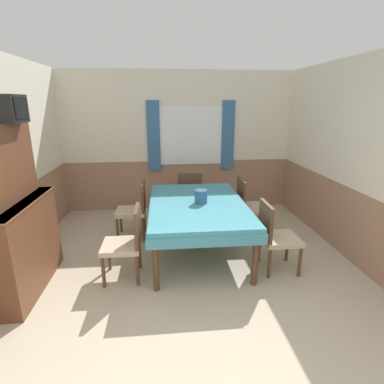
{
  "coord_description": "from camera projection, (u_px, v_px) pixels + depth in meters",
  "views": [
    {
      "loc": [
        -0.31,
        -1.63,
        2.02
      ],
      "look_at": [
        0.07,
        2.2,
        0.88
      ],
      "focal_mm": 28.0,
      "sensor_mm": 36.0,
      "label": 1
    }
  ],
  "objects": [
    {
      "name": "wall_back",
      "position": [
        179.0,
        142.0,
        5.68
      ],
      "size": [
        4.68,
        0.1,
        2.6
      ],
      "color": "silver",
      "rests_on": "ground_plane"
    },
    {
      "name": "wall_left",
      "position": [
        5.0,
        167.0,
        3.52
      ],
      "size": [
        0.05,
        4.46,
        2.6
      ],
      "color": "silver",
      "rests_on": "ground_plane"
    },
    {
      "name": "wall_right",
      "position": [
        351.0,
        160.0,
        3.93
      ],
      "size": [
        0.05,
        4.46,
        2.6
      ],
      "color": "silver",
      "rests_on": "ground_plane"
    },
    {
      "name": "dining_table",
      "position": [
        197.0,
        209.0,
        4.09
      ],
      "size": [
        1.31,
        1.96,
        0.73
      ],
      "color": "teal",
      "rests_on": "ground_plane"
    },
    {
      "name": "chair_left_far",
      "position": [
        135.0,
        208.0,
        4.6
      ],
      "size": [
        0.44,
        0.44,
        0.88
      ],
      "rotation": [
        0.0,
        0.0,
        1.57
      ],
      "color": "brown",
      "rests_on": "ground_plane"
    },
    {
      "name": "chair_right_near",
      "position": [
        275.0,
        235.0,
        3.67
      ],
      "size": [
        0.44,
        0.44,
        0.88
      ],
      "rotation": [
        0.0,
        0.0,
        4.71
      ],
      "color": "brown",
      "rests_on": "ground_plane"
    },
    {
      "name": "chair_head_window",
      "position": [
        189.0,
        194.0,
        5.3
      ],
      "size": [
        0.44,
        0.44,
        0.88
      ],
      "color": "brown",
      "rests_on": "ground_plane"
    },
    {
      "name": "chair_right_far",
      "position": [
        249.0,
        204.0,
        4.77
      ],
      "size": [
        0.44,
        0.44,
        0.88
      ],
      "rotation": [
        0.0,
        0.0,
        4.71
      ],
      "color": "brown",
      "rests_on": "ground_plane"
    },
    {
      "name": "chair_left_near",
      "position": [
        127.0,
        241.0,
        3.5
      ],
      "size": [
        0.44,
        0.44,
        0.88
      ],
      "rotation": [
        0.0,
        0.0,
        1.57
      ],
      "color": "brown",
      "rests_on": "ground_plane"
    },
    {
      "name": "sideboard",
      "position": [
        14.0,
        225.0,
        3.2
      ],
      "size": [
        0.46,
        1.24,
        1.83
      ],
      "color": "brown",
      "rests_on": "ground_plane"
    },
    {
      "name": "tv",
      "position": [
        7.0,
        109.0,
        3.03
      ],
      "size": [
        0.29,
        0.37,
        0.28
      ],
      "color": "black",
      "rests_on": "sideboard"
    },
    {
      "name": "vase",
      "position": [
        201.0,
        197.0,
        4.02
      ],
      "size": [
        0.17,
        0.17,
        0.18
      ],
      "color": "#335684",
      "rests_on": "dining_table"
    }
  ]
}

